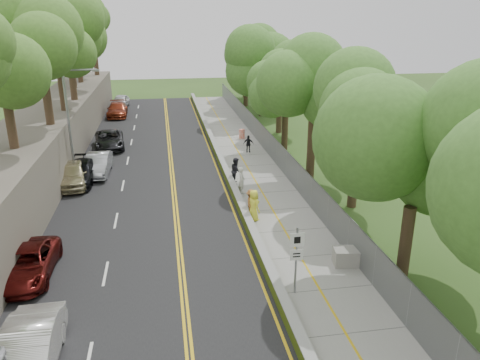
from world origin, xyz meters
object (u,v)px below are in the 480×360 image
(streetlight, at_px, (72,117))
(car_1, at_px, (28,353))
(car_2, at_px, (28,264))
(painter_0, at_px, (254,205))
(signpost, at_px, (296,253))
(person_far, at_px, (248,144))
(concrete_block, at_px, (346,257))
(construction_barrel, at_px, (242,134))

(streetlight, xyz_separation_m, car_1, (1.46, -20.16, -3.80))
(streetlight, height_order, car_2, streetlight)
(car_1, height_order, painter_0, painter_0)
(signpost, relative_size, car_2, 0.64)
(painter_0, bearing_deg, car_1, 116.53)
(signpost, distance_m, painter_0, 7.82)
(painter_0, height_order, person_far, painter_0)
(signpost, height_order, painter_0, signpost)
(concrete_block, bearing_deg, car_2, 174.79)
(car_1, bearing_deg, painter_0, 47.35)
(construction_barrel, distance_m, concrete_block, 24.64)
(streetlight, height_order, car_1, streetlight)
(car_2, bearing_deg, construction_barrel, 59.53)
(car_2, relative_size, person_far, 3.16)
(signpost, height_order, concrete_block, signpost)
(painter_0, bearing_deg, signpost, 160.51)
(streetlight, xyz_separation_m, car_2, (-0.14, -13.69, -3.93))
(construction_barrel, relative_size, car_1, 0.18)
(signpost, height_order, car_1, signpost)
(signpost, distance_m, construction_barrel, 26.74)
(painter_0, bearing_deg, construction_barrel, -29.31)
(person_far, bearing_deg, painter_0, 94.65)
(concrete_block, relative_size, person_far, 0.79)
(car_1, xyz_separation_m, painter_0, (9.76, 10.90, 0.13))
(car_2, xyz_separation_m, person_far, (13.65, 18.40, 0.10))
(streetlight, xyz_separation_m, signpost, (11.51, -17.02, -2.68))
(construction_barrel, distance_m, painter_0, 19.02)
(construction_barrel, bearing_deg, signpost, -94.85)
(car_2, xyz_separation_m, painter_0, (11.36, 4.43, 0.27))
(person_far, bearing_deg, signpost, 98.69)
(streetlight, relative_size, car_1, 1.64)
(concrete_block, bearing_deg, signpost, -147.54)
(concrete_block, bearing_deg, streetlight, 134.18)
(concrete_block, height_order, car_2, car_2)
(streetlight, relative_size, car_2, 1.66)
(car_2, bearing_deg, concrete_block, -4.83)
(construction_barrel, distance_m, person_far, 4.90)
(car_2, height_order, person_far, person_far)
(car_1, bearing_deg, construction_barrel, 66.72)
(concrete_block, height_order, car_1, car_1)
(signpost, distance_m, person_far, 21.84)
(construction_barrel, xyz_separation_m, car_2, (-13.91, -23.28, 0.21))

